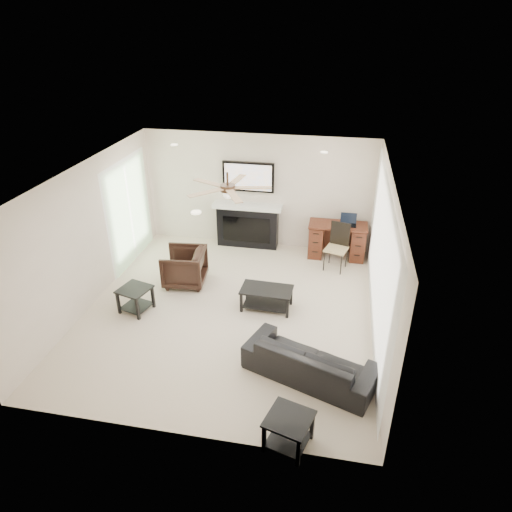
% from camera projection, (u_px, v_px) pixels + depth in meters
% --- Properties ---
extents(room_shell, '(5.50, 5.54, 2.52)m').
position_uv_depth(room_shell, '(240.00, 222.00, 7.36)').
color(room_shell, beige).
rests_on(room_shell, ground).
extents(sofa, '(2.03, 1.35, 0.55)m').
position_uv_depth(sofa, '(310.00, 361.00, 6.51)').
color(sofa, black).
rests_on(sofa, ground).
extents(armchair, '(0.86, 0.84, 0.71)m').
position_uv_depth(armchair, '(184.00, 267.00, 8.77)').
color(armchair, black).
rests_on(armchair, ground).
extents(coffee_table, '(0.92, 0.53, 0.40)m').
position_uv_depth(coffee_table, '(267.00, 298.00, 8.08)').
color(coffee_table, black).
rests_on(coffee_table, ground).
extents(end_table_near, '(0.64, 0.64, 0.45)m').
position_uv_depth(end_table_near, '(288.00, 431.00, 5.47)').
color(end_table_near, black).
rests_on(end_table_near, ground).
extents(end_table_left, '(0.61, 0.61, 0.45)m').
position_uv_depth(end_table_left, '(136.00, 299.00, 8.01)').
color(end_table_left, black).
rests_on(end_table_left, ground).
extents(fireplace_unit, '(1.52, 0.34, 1.91)m').
position_uv_depth(fireplace_unit, '(247.00, 206.00, 9.94)').
color(fireplace_unit, black).
rests_on(fireplace_unit, ground).
extents(desk, '(1.22, 0.56, 0.76)m').
position_uv_depth(desk, '(337.00, 241.00, 9.74)').
color(desk, '#3A160E').
rests_on(desk, ground).
extents(desk_chair, '(0.53, 0.54, 0.97)m').
position_uv_depth(desk_chair, '(336.00, 248.00, 9.21)').
color(desk_chair, black).
rests_on(desk_chair, ground).
extents(laptop, '(0.33, 0.24, 0.23)m').
position_uv_depth(laptop, '(349.00, 220.00, 9.46)').
color(laptop, black).
rests_on(laptop, desk).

